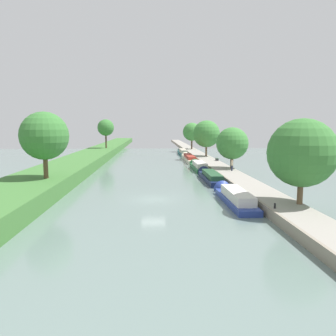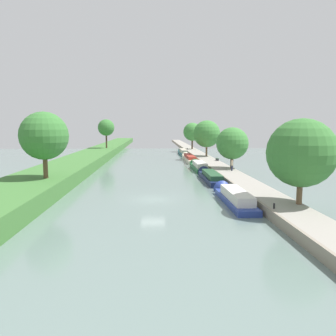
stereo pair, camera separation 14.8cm
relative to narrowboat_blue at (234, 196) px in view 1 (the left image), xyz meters
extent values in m
plane|color=slate|center=(-8.21, 1.55, -0.56)|extent=(160.00, 160.00, 0.00)
cube|color=#3D7033|center=(-21.82, 1.55, 0.34)|extent=(7.64, 260.00, 1.82)
cube|color=gray|center=(3.33, 1.55, -0.13)|extent=(3.48, 260.00, 0.87)
cube|color=gray|center=(1.46, 1.55, -0.10)|extent=(0.25, 260.00, 0.92)
cube|color=#283D93|center=(0.00, -0.82, -0.28)|extent=(2.09, 10.32, 0.56)
cube|color=silver|center=(0.00, -1.33, 0.44)|extent=(1.71, 7.23, 0.88)
cone|color=#283D93|center=(0.00, 4.97, -0.28)|extent=(1.98, 1.25, 1.98)
cube|color=#141E42|center=(0.00, 12.75, -0.21)|extent=(2.03, 10.96, 0.70)
cube|color=#234C2D|center=(0.00, 12.20, 0.46)|extent=(1.66, 7.67, 0.64)
cone|color=#141E42|center=(0.00, 18.84, -0.21)|extent=(1.93, 1.22, 1.93)
cube|color=#1E6033|center=(0.01, 24.71, -0.23)|extent=(2.09, 10.11, 0.67)
cube|color=silver|center=(0.01, 24.20, 0.51)|extent=(1.72, 7.07, 0.80)
cone|color=#1E6033|center=(0.01, 30.39, -0.23)|extent=(1.99, 1.26, 1.99)
cube|color=beige|center=(-0.06, 39.86, -0.17)|extent=(1.94, 15.24, 0.79)
cube|color=maroon|center=(-0.06, 39.09, 0.52)|extent=(1.59, 10.67, 0.60)
cone|color=beige|center=(-0.06, 48.06, -0.17)|extent=(1.84, 1.16, 1.84)
cube|color=#195B60|center=(0.05, 56.00, -0.23)|extent=(1.84, 12.92, 0.66)
cube|color=#B2A893|center=(0.05, 55.36, 0.52)|extent=(1.51, 9.04, 0.84)
cone|color=#195B60|center=(0.05, 63.01, -0.23)|extent=(1.75, 1.10, 1.75)
cylinder|color=brown|center=(4.67, -4.76, 1.75)|extent=(0.49, 0.49, 2.88)
sphere|color=#387533|center=(4.67, -4.76, 4.83)|extent=(5.96, 5.96, 5.96)
cylinder|color=#4C3828|center=(4.63, 19.98, 1.62)|extent=(0.49, 0.49, 2.63)
sphere|color=#3D7F38|center=(4.63, 19.98, 4.36)|extent=(5.17, 5.17, 5.17)
cylinder|color=brown|center=(4.04, 41.71, 2.01)|extent=(0.43, 0.43, 3.39)
sphere|color=#3D7F38|center=(4.04, 41.71, 5.38)|extent=(6.07, 6.07, 6.07)
cylinder|color=#4C3828|center=(3.60, 65.36, 2.14)|extent=(0.47, 0.47, 3.66)
sphere|color=#3D7F38|center=(3.60, 65.36, 5.44)|extent=(5.35, 5.35, 5.35)
cylinder|color=#4C3828|center=(-20.54, 56.24, 3.39)|extent=(0.42, 0.42, 4.28)
sphere|color=#387533|center=(-20.54, 56.24, 6.74)|extent=(4.38, 4.38, 4.38)
cylinder|color=brown|center=(-20.30, 4.92, 2.91)|extent=(0.51, 0.51, 3.31)
sphere|color=#387533|center=(-20.30, 4.92, 6.05)|extent=(5.38, 5.38, 5.38)
cylinder|color=#282D42|center=(3.92, 16.98, 0.72)|extent=(0.26, 0.26, 0.82)
cylinder|color=tan|center=(3.92, 16.98, 1.44)|extent=(0.34, 0.34, 0.62)
sphere|color=tan|center=(3.92, 16.98, 1.86)|extent=(0.22, 0.22, 0.22)
cylinder|color=black|center=(1.89, -6.25, 0.54)|extent=(0.16, 0.16, 0.45)
cylinder|color=black|center=(1.89, 62.67, 0.54)|extent=(0.16, 0.16, 0.45)
cube|color=#333338|center=(4.62, 31.45, 0.52)|extent=(0.40, 0.08, 0.41)
cube|color=#333338|center=(4.62, 32.65, 0.52)|extent=(0.40, 0.08, 0.41)
cube|color=#2D4733|center=(4.62, 32.05, 0.75)|extent=(0.44, 1.50, 0.06)
camera|label=1|loc=(-8.32, -32.54, 7.12)|focal=35.22mm
camera|label=2|loc=(-8.17, -32.55, 7.12)|focal=35.22mm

